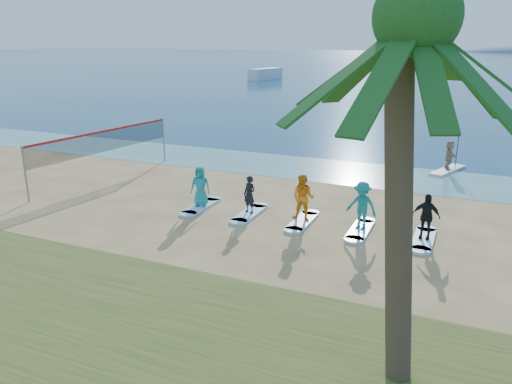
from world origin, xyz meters
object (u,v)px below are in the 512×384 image
at_px(paddleboarder, 449,155).
at_px(student_2, 303,198).
at_px(student_0, 200,186).
at_px(surfboard_1, 250,213).
at_px(surfboard_3, 360,230).
at_px(boat_offshore_a, 265,79).
at_px(palm_tree, 416,22).
at_px(surfboard_4, 424,239).
at_px(surfboard_0, 201,206).
at_px(student_1, 249,195).
at_px(volleyball_net, 104,142).
at_px(student_4, 426,216).
at_px(surfboard_2, 302,221).
at_px(paddleboard, 448,170).
at_px(student_3, 362,206).

bearing_deg(paddleboarder, student_2, 141.01).
xyz_separation_m(student_0, student_2, (4.51, 0.00, 0.07)).
height_order(surfboard_1, surfboard_3, same).
bearing_deg(boat_offshore_a, palm_tree, -52.28).
xyz_separation_m(paddleboarder, surfboard_4, (-0.15, -10.63, -0.85)).
distance_m(paddleboarder, surfboard_0, 14.07).
xyz_separation_m(palm_tree, student_2, (-4.56, 8.14, -6.10)).
bearing_deg(palm_tree, surfboard_1, 129.95).
xyz_separation_m(student_1, student_2, (2.26, 0.00, 0.15)).
distance_m(surfboard_0, surfboard_4, 9.03).
bearing_deg(palm_tree, volleyball_net, 147.09).
xyz_separation_m(boat_offshore_a, student_1, (26.87, -66.04, 0.85)).
relative_size(student_1, student_4, 0.93).
relative_size(surfboard_2, surfboard_4, 1.00).
bearing_deg(student_2, student_1, -179.38).
relative_size(boat_offshore_a, surfboard_3, 3.38).
distance_m(boat_offshore_a, student_0, 70.48).
xyz_separation_m(student_0, student_1, (2.26, 0.00, -0.08)).
height_order(volleyball_net, surfboard_3, volleyball_net).
bearing_deg(boat_offshore_a, volleyball_net, -61.07).
distance_m(surfboard_2, surfboard_3, 2.26).
bearing_deg(paddleboard, student_0, -109.76).
relative_size(surfboard_3, surfboard_4, 1.00).
height_order(boat_offshore_a, surfboard_0, boat_offshore_a).
height_order(surfboard_0, student_2, student_2).
xyz_separation_m(palm_tree, paddleboarder, (0.11, 18.77, -6.21)).
relative_size(volleyball_net, student_1, 5.93).
bearing_deg(student_2, surfboard_0, -179.38).
bearing_deg(paddleboarder, student_4, 163.90).
relative_size(boat_offshore_a, student_1, 4.89).
distance_m(paddleboard, surfboard_3, 10.90).
bearing_deg(palm_tree, student_2, 119.26).
distance_m(paddleboarder, surfboard_1, 12.71).
height_order(paddleboarder, student_0, student_0).
height_order(paddleboard, surfboard_3, paddleboard).
distance_m(volleyball_net, surfboard_4, 15.98).
xyz_separation_m(paddleboarder, student_4, (-0.15, -10.63, 0.01)).
height_order(palm_tree, student_2, palm_tree).
bearing_deg(surfboard_4, student_2, 180.00).
bearing_deg(student_4, paddleboarder, 93.85).
xyz_separation_m(surfboard_2, surfboard_4, (4.51, 0.00, 0.00)).
bearing_deg(paddleboarder, palm_tree, 164.40).
bearing_deg(surfboard_1, surfboard_4, 0.00).
xyz_separation_m(paddleboarder, student_2, (-4.67, -10.63, 0.11)).
distance_m(paddleboard, surfboard_1, 12.68).
bearing_deg(boat_offshore_a, surfboard_0, -56.26).
relative_size(palm_tree, paddleboard, 2.80).
xyz_separation_m(student_0, student_4, (9.03, 0.00, -0.03)).
relative_size(student_3, surfboard_4, 0.82).
xyz_separation_m(boat_offshore_a, student_4, (33.64, -66.04, 0.91)).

